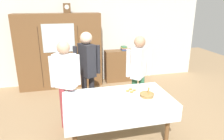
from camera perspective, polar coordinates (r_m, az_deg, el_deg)
ground_plane at (r=3.96m, az=0.71°, el=-15.96°), size 12.00×12.00×0.00m
back_wall at (r=5.95m, az=-5.64°, el=9.64°), size 6.40×0.10×2.70m
dining_table at (r=3.44m, az=1.73°, el=-9.28°), size 1.77×1.00×0.73m
wall_cabinet at (r=5.67m, az=-14.16°, el=4.96°), size 2.17×0.46×1.96m
mantel_clock at (r=5.54m, az=-12.32°, el=16.30°), size 0.18×0.11×0.24m
bookshelf_low at (r=6.10m, az=3.22°, el=1.28°), size 1.11×0.35×0.91m
book_stack at (r=5.97m, az=3.31°, el=5.96°), size 0.17×0.23×0.12m
tea_cup_near_left at (r=3.62m, az=-5.69°, el=-5.74°), size 0.13×0.13×0.06m
tea_cup_front_edge at (r=3.21m, az=0.95°, el=-8.98°), size 0.13×0.13×0.06m
tea_cup_center at (r=3.34m, az=7.17°, el=-8.00°), size 0.13×0.13×0.06m
bread_basket at (r=3.50m, az=9.58°, el=-6.70°), size 0.24×0.24×0.16m
pastry_plate at (r=3.64m, az=5.22°, el=-5.82°), size 0.28×0.28×0.05m
spoon_back_edge at (r=3.30m, az=-1.55°, el=-8.64°), size 0.12×0.02×0.01m
spoon_near_left at (r=3.85m, az=9.79°, el=-4.83°), size 0.12×0.02×0.01m
person_beside_shelf at (r=4.12m, az=7.35°, el=0.47°), size 0.52×0.40×1.62m
person_behind_table_right at (r=4.08m, az=-6.83°, el=1.14°), size 0.52×0.41×1.70m
person_near_right_end at (r=3.69m, az=-12.67°, el=-1.97°), size 0.52×0.36×1.61m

